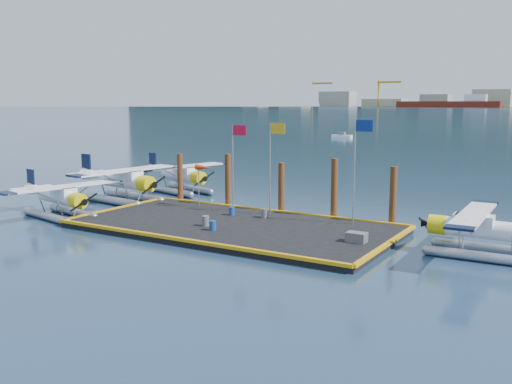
# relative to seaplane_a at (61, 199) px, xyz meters

# --- Properties ---
(ground) EXTENTS (4000.00, 4000.00, 0.00)m
(ground) POSITION_rel_seaplane_a_xyz_m (12.12, 3.13, -1.35)
(ground) COLOR navy
(ground) RESTS_ON ground
(dock) EXTENTS (20.00, 10.00, 0.40)m
(dock) POSITION_rel_seaplane_a_xyz_m (12.12, 3.13, -1.15)
(dock) COLOR black
(dock) RESTS_ON ground
(dock_bumpers) EXTENTS (20.25, 10.25, 0.18)m
(dock_bumpers) POSITION_rel_seaplane_a_xyz_m (12.12, 3.13, -0.86)
(dock_bumpers) COLOR #CF930C
(dock_bumpers) RESTS_ON dock
(seaplane_a) EXTENTS (8.02, 8.73, 3.09)m
(seaplane_a) POSITION_rel_seaplane_a_xyz_m (0.00, 0.00, 0.00)
(seaplane_a) COLOR gray
(seaplane_a) RESTS_ON ground
(seaplane_b) EXTENTS (9.31, 10.24, 3.62)m
(seaplane_b) POSITION_rel_seaplane_a_xyz_m (-0.68, 6.91, 0.23)
(seaplane_b) COLOR gray
(seaplane_b) RESTS_ON ground
(seaplane_c) EXTENTS (8.63, 9.28, 3.30)m
(seaplane_c) POSITION_rel_seaplane_a_xyz_m (0.29, 13.00, 0.09)
(seaplane_c) COLOR gray
(seaplane_c) RESTS_ON ground
(seaplane_d) EXTENTS (7.77, 8.56, 3.05)m
(seaplane_d) POSITION_rel_seaplane_a_xyz_m (26.55, 4.46, -0.02)
(seaplane_d) COLOR gray
(seaplane_d) RESTS_ON ground
(drum_0) EXTENTS (0.40, 0.40, 0.56)m
(drum_0) POSITION_rel_seaplane_a_xyz_m (10.52, 5.38, -0.67)
(drum_0) COLOR navy
(drum_0) RESTS_ON dock
(drum_1) EXTENTS (0.41, 0.41, 0.58)m
(drum_1) POSITION_rel_seaplane_a_xyz_m (12.10, 0.93, -0.65)
(drum_1) COLOR navy
(drum_1) RESTS_ON dock
(drum_3) EXTENTS (0.45, 0.45, 0.64)m
(drum_3) POSITION_rel_seaplane_a_xyz_m (11.03, 1.67, -0.63)
(drum_3) COLOR #535458
(drum_3) RESTS_ON dock
(drum_5) EXTENTS (0.43, 0.43, 0.61)m
(drum_5) POSITION_rel_seaplane_a_xyz_m (12.87, 5.76, -0.64)
(drum_5) COLOR #535458
(drum_5) RESTS_ON dock
(crate) EXTENTS (1.09, 0.73, 0.54)m
(crate) POSITION_rel_seaplane_a_xyz_m (20.52, 2.61, -0.67)
(crate) COLOR #535458
(crate) RESTS_ON dock
(flagpole_red) EXTENTS (1.14, 0.08, 6.00)m
(flagpole_red) POSITION_rel_seaplane_a_xyz_m (9.82, 6.93, 3.05)
(flagpole_red) COLOR gray
(flagpole_red) RESTS_ON dock
(flagpole_yellow) EXTENTS (1.14, 0.08, 6.20)m
(flagpole_yellow) POSITION_rel_seaplane_a_xyz_m (12.82, 6.93, 3.17)
(flagpole_yellow) COLOR gray
(flagpole_yellow) RESTS_ON dock
(flagpole_blue) EXTENTS (1.14, 0.08, 6.50)m
(flagpole_blue) POSITION_rel_seaplane_a_xyz_m (18.81, 6.93, 3.34)
(flagpole_blue) COLOR gray
(flagpole_blue) RESTS_ON dock
(windsock) EXTENTS (1.40, 0.44, 3.12)m
(windsock) POSITION_rel_seaplane_a_xyz_m (7.09, 6.93, 1.88)
(windsock) COLOR gray
(windsock) RESTS_ON dock
(piling_0) EXTENTS (0.44, 0.44, 4.00)m
(piling_0) POSITION_rel_seaplane_a_xyz_m (3.62, 8.53, 0.65)
(piling_0) COLOR #442813
(piling_0) RESTS_ON ground
(piling_1) EXTENTS (0.44, 0.44, 4.20)m
(piling_1) POSITION_rel_seaplane_a_xyz_m (8.12, 8.53, 0.75)
(piling_1) COLOR #442813
(piling_1) RESTS_ON ground
(piling_2) EXTENTS (0.44, 0.44, 3.80)m
(piling_2) POSITION_rel_seaplane_a_xyz_m (12.62, 8.53, 0.55)
(piling_2) COLOR #442813
(piling_2) RESTS_ON ground
(piling_3) EXTENTS (0.44, 0.44, 4.30)m
(piling_3) POSITION_rel_seaplane_a_xyz_m (16.62, 8.53, 0.80)
(piling_3) COLOR #442813
(piling_3) RESTS_ON ground
(piling_4) EXTENTS (0.44, 0.44, 4.00)m
(piling_4) POSITION_rel_seaplane_a_xyz_m (20.62, 8.53, 0.65)
(piling_4) COLOR #442813
(piling_4) RESTS_ON ground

